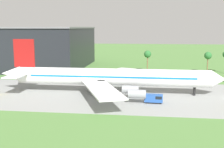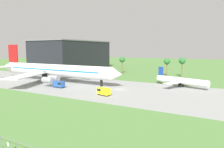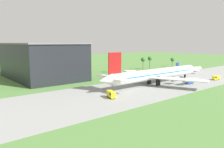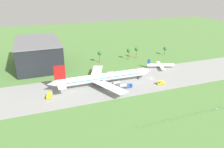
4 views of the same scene
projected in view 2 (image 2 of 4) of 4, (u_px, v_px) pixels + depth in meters
The scene contains 9 objects.
ground_plane at pixel (120, 89), 85.96m from camera, with size 600.00×600.00×0.00m, color #517F3D.
taxiway_strip at pixel (120, 89), 85.96m from camera, with size 320.00×44.00×0.02m.
jet_airliner at pixel (52, 70), 106.84m from camera, with size 77.15×57.30×18.27m.
regional_aircraft at pixel (181, 81), 91.22m from camera, with size 22.93×20.91×7.86m.
fuel_truck at pixel (59, 84), 89.76m from camera, with size 5.49×2.31×2.71m.
catering_van at pixel (103, 91), 74.85m from camera, with size 5.22×3.06×2.62m.
no_stopping_sign at pixel (8, 146), 33.24m from camera, with size 0.44×0.08×1.68m.
terminal_building at pixel (72, 55), 178.17m from camera, with size 36.72×61.20×22.57m.
palm_tree_row at pixel (176, 63), 123.96m from camera, with size 74.60×3.60×11.12m.
Camera 2 is at (40.11, -74.69, 15.78)m, focal length 35.00 mm.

